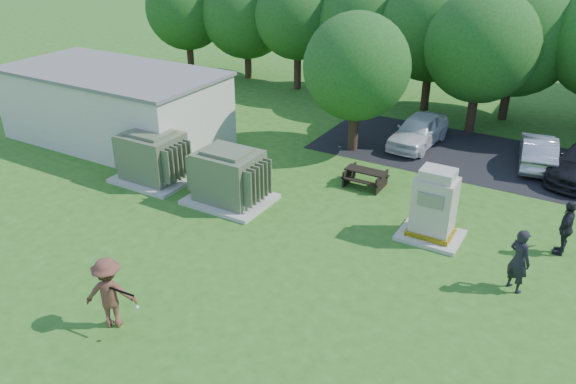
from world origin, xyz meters
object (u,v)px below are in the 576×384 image
Objects in this scene: transformer_left at (153,158)px; car_white at (419,130)px; generator_cabinet at (434,208)px; picnic_table at (365,176)px; person_walking_right at (566,228)px; car_silver_a at (538,151)px; batter at (110,293)px; person_by_generator at (519,260)px; transformer_right at (229,178)px.

transformer_left is 11.96m from car_white.
picnic_table is (-3.43, 2.52, -0.65)m from generator_cabinet.
picnic_table is at bearing -96.16° from person_walking_right.
car_silver_a is (5.48, 5.57, 0.23)m from picnic_table.
person_walking_right is 7.19m from car_silver_a.
batter is (5.19, -7.24, 0.03)m from transformer_left.
car_silver_a is at bearing 7.84° from car_white.
car_silver_a is (7.80, 16.56, -0.35)m from batter.
picnic_table is at bearing 1.28° from person_by_generator.
person_by_generator is (6.37, -4.12, 0.55)m from picnic_table.
transformer_right is at bearing -73.30° from person_walking_right.
transformer_left is at bearing -127.16° from car_white.
car_white is (-3.07, 7.75, -0.36)m from generator_cabinet.
transformer_left is 0.76× the size of car_silver_a.
person_by_generator is at bearing -13.83° from person_walking_right.
generator_cabinet reaches higher than person_by_generator.
transformer_right is at bearing -110.87° from car_white.
generator_cabinet is at bearing 6.47° from transformer_left.
batter is at bearing -40.35° from person_walking_right.
transformer_left is 1.64× the size of person_walking_right.
person_walking_right is (9.61, 9.60, -0.09)m from batter.
picnic_table is 0.79× the size of batter.
picnic_table is at bearing -133.36° from batter.
transformer_left and transformer_right have the same top height.
person_by_generator is at bearing -2.04° from transformer_right.
picnic_table is (3.81, 3.76, -0.55)m from transformer_right.
batter is (-5.76, -8.48, -0.07)m from generator_cabinet.
generator_cabinet is 8.35m from car_silver_a.
car_white reaches higher than picnic_table.
picnic_table is 0.38× the size of car_white.
transformer_left is 11.02m from generator_cabinet.
batter is 13.58m from person_walking_right.
car_silver_a is (12.99, 9.33, -0.32)m from transformer_left.
transformer_left is at bearing 180.00° from transformer_right.
transformer_right is 13.17m from car_silver_a.
transformer_right reaches higher than car_white.
person_walking_right is 0.44× the size of car_white.
car_white is at bearing 48.76° from transformer_left.
batter is 1.03× the size of person_by_generator.
car_silver_a reaches higher than picnic_table.
car_white is (7.88, 8.99, -0.26)m from transformer_left.
picnic_table is 7.81m from car_silver_a.
transformer_right is 7.35m from generator_cabinet.
car_white is at bearing -130.84° from batter.
transformer_right is 1.22× the size of generator_cabinet.
person_by_generator is at bearing -1.50° from transformer_left.
car_white is (-6.92, 6.62, -0.20)m from person_walking_right.
person_walking_right is at bearing -10.82° from picnic_table.
person_by_generator is 0.46× the size of car_white.
generator_cabinet reaches higher than transformer_left.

